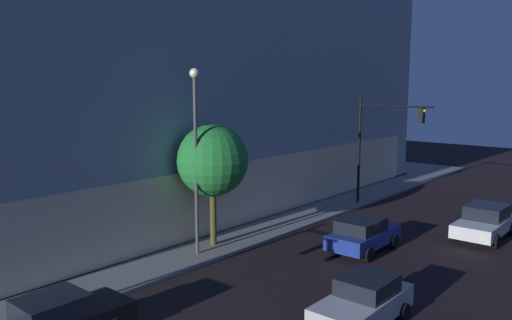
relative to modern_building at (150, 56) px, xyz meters
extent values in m
cube|color=#4C4C51|center=(0.00, 0.05, -9.69)|extent=(39.10, 20.90, 0.15)
cube|color=#FCDFAF|center=(0.00, -10.00, -7.88)|extent=(34.83, 0.60, 3.47)
cube|color=#92A0A4|center=(0.00, 0.05, -1.24)|extent=(38.70, 20.50, 16.74)
cylinder|color=black|center=(7.03, -12.41, -6.22)|extent=(0.18, 0.18, 6.77)
cylinder|color=black|center=(6.84, -14.89, -3.23)|extent=(0.50, 4.96, 0.12)
cube|color=black|center=(6.71, -16.62, -3.73)|extent=(0.34, 0.34, 0.90)
sphere|color=yellow|center=(6.70, -16.80, -3.45)|extent=(0.18, 0.18, 0.18)
cylinder|color=#474747|center=(-7.07, -11.97, -5.60)|extent=(0.16, 0.16, 8.03)
sphere|color=#F9EFC6|center=(-7.07, -11.97, -1.43)|extent=(0.44, 0.44, 0.44)
cylinder|color=#4A471E|center=(-5.65, -11.60, -8.23)|extent=(0.31, 0.31, 2.76)
sphere|color=#217A32|center=(-5.65, -11.60, -5.49)|extent=(3.42, 3.42, 3.42)
cube|color=black|center=(-15.58, -14.69, -8.49)|extent=(1.94, 1.59, 0.67)
cube|color=#F9F4CC|center=(-13.19, -14.18, -9.13)|extent=(0.12, 0.20, 0.12)
cube|color=#F9F4CC|center=(-13.19, -15.23, -9.13)|extent=(0.12, 0.20, 0.12)
cylinder|color=black|center=(-13.94, -13.82, -9.43)|extent=(0.67, 0.24, 0.67)
cube|color=#B7BABF|center=(-8.36, -21.12, -9.08)|extent=(4.09, 1.73, 0.74)
cube|color=black|center=(-8.05, -21.13, -8.43)|extent=(1.86, 1.56, 0.57)
cylinder|color=black|center=(-7.09, -21.99, -9.46)|extent=(0.61, 0.24, 0.61)
cylinder|color=black|center=(-7.09, -20.26, -9.46)|extent=(0.61, 0.24, 0.61)
cube|color=navy|center=(-1.39, -17.41, -9.08)|extent=(4.15, 1.87, 0.68)
cube|color=black|center=(-1.70, -17.41, -8.45)|extent=(2.17, 1.68, 0.58)
cube|color=#F9F4CC|center=(0.63, -16.85, -9.08)|extent=(0.12, 0.20, 0.12)
cube|color=#F9F4CC|center=(0.63, -17.97, -9.08)|extent=(0.12, 0.20, 0.12)
cylinder|color=black|center=(-0.11, -16.47, -9.42)|extent=(0.68, 0.24, 0.68)
cylinder|color=black|center=(-0.11, -18.34, -9.42)|extent=(0.68, 0.24, 0.68)
cylinder|color=black|center=(-2.68, -16.47, -9.42)|extent=(0.68, 0.24, 0.68)
cylinder|color=black|center=(-2.68, -18.34, -9.42)|extent=(0.68, 0.24, 0.68)
cube|color=silver|center=(4.40, -21.15, -9.08)|extent=(4.62, 1.99, 0.65)
cube|color=black|center=(4.75, -21.15, -8.42)|extent=(2.28, 1.78, 0.68)
cube|color=#F9F4CC|center=(2.14, -21.75, -9.08)|extent=(0.12, 0.20, 0.12)
cube|color=#F9F4CC|center=(2.14, -20.57, -9.08)|extent=(0.12, 0.20, 0.12)
cylinder|color=black|center=(2.97, -22.15, -9.41)|extent=(0.71, 0.24, 0.71)
cylinder|color=black|center=(2.97, -20.17, -9.41)|extent=(0.71, 0.24, 0.71)
cylinder|color=black|center=(5.83, -22.14, -9.41)|extent=(0.71, 0.24, 0.71)
cylinder|color=black|center=(5.83, -20.16, -9.41)|extent=(0.71, 0.24, 0.71)
camera|label=1|loc=(-22.65, -28.67, -1.91)|focal=35.95mm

